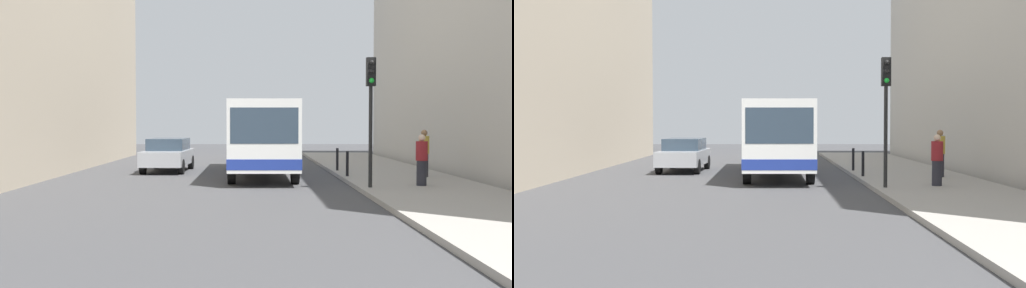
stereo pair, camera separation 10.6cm
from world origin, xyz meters
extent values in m
plane|color=#424244|center=(0.00, 0.00, 0.00)|extent=(80.00, 80.00, 0.00)
cube|color=#9E9991|center=(5.40, 0.00, 0.07)|extent=(4.40, 40.00, 0.15)
cube|color=white|center=(0.20, 4.03, 1.75)|extent=(2.51, 11.00, 2.50)
cube|color=navy|center=(0.20, 4.03, 0.80)|extent=(2.53, 11.02, 0.36)
cube|color=#2D3D4C|center=(0.21, -1.45, 2.10)|extent=(2.26, 0.06, 1.20)
cube|color=#2D3D4C|center=(0.20, 4.53, 2.10)|extent=(2.53, 9.40, 1.00)
cylinder|color=black|center=(1.34, 0.13, 0.50)|extent=(0.28, 1.00, 1.00)
cylinder|color=black|center=(-0.92, 0.13, 0.50)|extent=(0.28, 1.00, 1.00)
cylinder|color=black|center=(1.33, 7.93, 0.50)|extent=(0.28, 1.00, 1.00)
cylinder|color=black|center=(-0.93, 7.93, 0.50)|extent=(0.28, 1.00, 1.00)
cube|color=#A5A8AD|center=(-3.95, 5.83, 0.64)|extent=(1.97, 4.47, 0.64)
cube|color=#2D3D4C|center=(-3.95, 5.98, 1.22)|extent=(1.70, 2.52, 0.52)
cylinder|color=black|center=(-3.19, 4.30, 0.32)|extent=(0.24, 0.65, 0.64)
cylinder|color=black|center=(-4.83, 4.36, 0.32)|extent=(0.24, 0.65, 0.64)
cylinder|color=black|center=(-3.08, 7.30, 0.32)|extent=(0.24, 0.65, 0.64)
cylinder|color=black|center=(-4.71, 7.36, 0.32)|extent=(0.24, 0.65, 0.64)
cube|color=#A5A8AD|center=(-0.09, 14.16, 0.64)|extent=(1.83, 4.41, 0.64)
cube|color=#2D3D4C|center=(-0.09, 14.31, 1.22)|extent=(1.61, 2.47, 0.52)
cylinder|color=black|center=(0.72, 12.65, 0.32)|extent=(0.22, 0.64, 0.64)
cylinder|color=black|center=(-0.92, 12.66, 0.32)|extent=(0.22, 0.64, 0.64)
cylinder|color=black|center=(0.74, 15.65, 0.32)|extent=(0.22, 0.64, 0.64)
cylinder|color=black|center=(-0.90, 15.66, 0.32)|extent=(0.22, 0.64, 0.64)
cylinder|color=black|center=(3.55, -2.41, 1.75)|extent=(0.12, 0.12, 3.20)
cube|color=black|center=(3.55, -2.41, 3.80)|extent=(0.28, 0.24, 0.90)
sphere|color=black|center=(3.55, -2.54, 4.08)|extent=(0.16, 0.16, 0.16)
sphere|color=black|center=(3.55, -2.54, 3.80)|extent=(0.16, 0.16, 0.16)
sphere|color=green|center=(3.55, -2.54, 3.52)|extent=(0.16, 0.16, 0.16)
cylinder|color=black|center=(3.45, 1.69, 0.62)|extent=(0.11, 0.11, 0.95)
cylinder|color=black|center=(3.45, 4.49, 0.62)|extent=(0.11, 0.11, 0.95)
cylinder|color=#26262D|center=(5.32, -1.90, 0.56)|extent=(0.32, 0.32, 0.82)
cylinder|color=maroon|center=(5.32, -1.90, 1.28)|extent=(0.38, 0.38, 0.63)
sphere|color=beige|center=(5.32, -1.90, 1.71)|extent=(0.22, 0.22, 0.22)
cylinder|color=#26262D|center=(6.30, 1.38, 0.58)|extent=(0.32, 0.32, 0.87)
cylinder|color=gold|center=(6.30, 1.38, 1.35)|extent=(0.38, 0.38, 0.67)
sphere|color=#8C6647|center=(6.30, 1.38, 1.81)|extent=(0.24, 0.24, 0.24)
camera|label=1|loc=(-0.21, -22.11, 2.23)|focal=43.85mm
camera|label=2|loc=(-0.10, -22.11, 2.23)|focal=43.85mm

